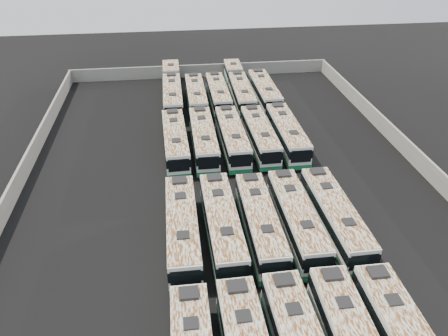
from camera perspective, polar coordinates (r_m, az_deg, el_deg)
ground at (r=47.02m, az=0.70°, el=-2.88°), size 140.00×140.00×0.00m
perimeter_wall at (r=46.42m, az=0.70°, el=-1.76°), size 45.20×73.20×2.20m
bus_midfront_far_left at (r=39.04m, az=-5.46°, el=-7.86°), size 2.79×12.83×3.61m
bus_midfront_left at (r=39.24m, az=-0.26°, el=-7.44°), size 2.90×12.91×3.63m
bus_midfront_center at (r=39.69m, az=4.73°, el=-7.15°), size 2.69×12.49×3.52m
bus_midfront_right at (r=40.51m, az=9.46°, el=-6.58°), size 2.70×12.64×3.56m
bus_midfront_far_right at (r=41.47m, az=14.26°, el=-6.17°), size 2.86×12.81×3.60m
bus_midback_far_left at (r=53.09m, az=-6.36°, el=3.49°), size 3.00×12.73×3.57m
bus_midback_left at (r=53.33m, az=-2.68°, el=3.82°), size 2.73×12.80×3.61m
bus_midback_center at (r=53.69m, az=1.08°, el=4.04°), size 2.79×12.73×3.58m
bus_midback_right at (r=54.36m, az=4.69°, el=4.24°), size 2.81×12.44×3.50m
bus_midback_far_right at (r=55.11m, az=8.22°, el=4.46°), size 2.71×12.74×3.59m
bus_back_far_left at (r=69.12m, az=-6.79°, el=10.24°), size 2.84×19.94×3.62m
bus_back_left at (r=66.05m, az=-3.67°, el=9.32°), size 2.65×12.40×3.49m
bus_back_center at (r=66.57m, az=-0.74°, el=9.55°), size 2.64×12.32×3.47m
bus_back_right at (r=69.86m, az=1.94°, el=10.61°), size 2.97×19.23×3.48m
bus_back_far_right at (r=67.63m, az=5.29°, el=9.85°), size 2.74×12.85×3.62m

